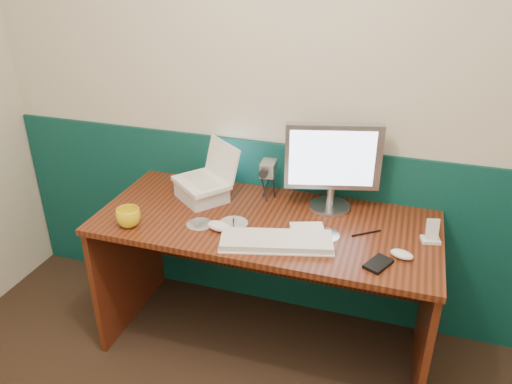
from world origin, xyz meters
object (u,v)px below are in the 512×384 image
(mug, at_px, (128,217))
(desk, at_px, (265,285))
(camcorder, at_px, (268,180))
(keyboard, at_px, (276,242))
(laptop, at_px, (200,164))
(monitor, at_px, (333,166))

(mug, bearing_deg, desk, 22.27)
(camcorder, bearing_deg, keyboard, -73.87)
(keyboard, distance_m, mug, 0.69)
(desk, relative_size, laptop, 5.94)
(laptop, height_order, monitor, monitor)
(desk, xyz_separation_m, mug, (-0.59, -0.24, 0.42))
(monitor, bearing_deg, mug, -166.44)
(laptop, xyz_separation_m, monitor, (0.64, 0.10, 0.03))
(monitor, relative_size, keyboard, 0.93)
(desk, bearing_deg, mug, -157.73)
(laptop, bearing_deg, camcorder, 57.51)
(laptop, relative_size, monitor, 0.60)
(keyboard, bearing_deg, mug, 169.86)
(monitor, xyz_separation_m, mug, (-0.85, -0.45, -0.18))
(keyboard, height_order, camcorder, camcorder)
(laptop, xyz_separation_m, mug, (-0.21, -0.35, -0.15))
(monitor, bearing_deg, desk, -155.75)
(monitor, height_order, keyboard, monitor)
(desk, distance_m, laptop, 0.69)
(laptop, xyz_separation_m, camcorder, (0.32, 0.11, -0.09))
(monitor, distance_m, keyboard, 0.48)
(desk, bearing_deg, laptop, 163.54)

